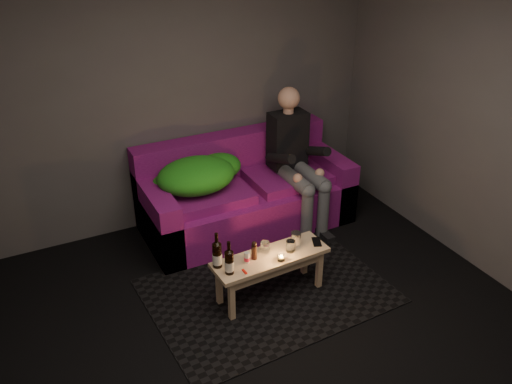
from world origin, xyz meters
TOP-DOWN VIEW (x-y plane):
  - floor at (0.00, 0.00)m, footprint 4.50×4.50m
  - room at (0.00, 0.47)m, footprint 4.50×4.50m
  - rug at (0.15, 0.72)m, footprint 2.00×1.50m
  - sofa at (0.46, 1.82)m, footprint 2.04×0.92m
  - green_blanket at (-0.01, 1.81)m, footprint 0.90×0.61m
  - person at (0.95, 1.65)m, footprint 0.37×0.85m
  - coffee_table at (0.15, 0.67)m, footprint 0.98×0.35m
  - beer_bottle_a at (-0.29, 0.73)m, footprint 0.08×0.08m
  - beer_bottle_b at (-0.24, 0.61)m, footprint 0.07×0.07m
  - salt_shaker at (-0.06, 0.68)m, footprint 0.05×0.05m
  - pepper_mill at (0.01, 0.70)m, footprint 0.06×0.06m
  - tumbler_back at (0.13, 0.75)m, footprint 0.08×0.08m
  - tealight at (0.19, 0.58)m, footprint 0.06×0.06m
  - tumbler_front at (0.32, 0.66)m, footprint 0.08×0.08m
  - steel_cup at (0.41, 0.72)m, footprint 0.11×0.11m
  - smartphone at (0.58, 0.67)m, footprint 0.12×0.15m
  - red_lighter at (-0.14, 0.57)m, footprint 0.02×0.06m

SIDE VIEW (x-z plane):
  - floor at x=0.00m, z-range 0.00..0.00m
  - rug at x=0.15m, z-range 0.00..0.01m
  - sofa at x=0.46m, z-range -0.12..0.76m
  - coffee_table at x=0.15m, z-range 0.13..0.52m
  - smartphone at x=0.58m, z-range 0.40..0.40m
  - red_lighter at x=-0.14m, z-range 0.40..0.41m
  - tealight at x=0.19m, z-range 0.40..0.44m
  - tumbler_back at x=0.13m, z-range 0.40..0.49m
  - salt_shaker at x=-0.06m, z-range 0.40..0.49m
  - tumbler_front at x=0.32m, z-range 0.40..0.49m
  - steel_cup at x=0.41m, z-range 0.40..0.51m
  - pepper_mill at x=0.01m, z-range 0.40..0.52m
  - beer_bottle_b at x=-0.24m, z-range 0.36..0.64m
  - beer_bottle_a at x=-0.29m, z-range 0.36..0.66m
  - green_blanket at x=-0.01m, z-range 0.51..0.81m
  - person at x=0.95m, z-range 0.02..1.39m
  - room at x=0.00m, z-range -0.61..3.89m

